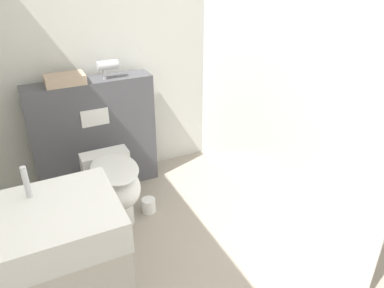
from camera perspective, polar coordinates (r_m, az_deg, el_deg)
The scene contains 7 objects.
wall_back at distance 3.31m, azimuth -9.31°, elevation 15.88°, with size 8.00×0.06×2.50m.
partition_panel at distance 3.27m, azimuth -14.55°, elevation 1.14°, with size 1.02×0.22×0.99m.
shower_glass at distance 2.71m, azimuth 12.55°, elevation 9.48°, with size 0.04×2.13×2.18m.
toilet at distance 2.84m, azimuth -11.68°, elevation -6.53°, with size 0.36×0.61×0.55m.
hair_drier at distance 3.07m, azimuth -12.61°, elevation 11.62°, with size 0.19×0.07×0.15m.
folded_towel at distance 3.04m, azimuth -18.81°, elevation 9.30°, with size 0.30×0.19×0.07m.
spare_toilet_roll at distance 3.09m, azimuth -6.62°, elevation -9.26°, with size 0.11×0.11×0.12m.
Camera 1 is at (-0.95, -0.81, 1.91)m, focal length 35.00 mm.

